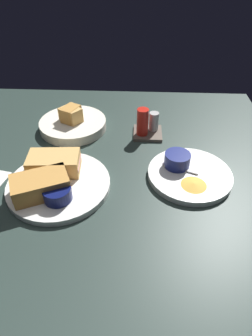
{
  "coord_description": "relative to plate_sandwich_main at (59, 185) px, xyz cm",
  "views": [
    {
      "loc": [
        11.83,
        -54.74,
        49.52
      ],
      "look_at": [
        8.99,
        1.78,
        3.0
      ],
      "focal_mm": 30.29,
      "sensor_mm": 36.0,
      "label": 1
    }
  ],
  "objects": [
    {
      "name": "ground_plane",
      "position": [
        7.75,
        3.0,
        -2.3
      ],
      "size": [
        110.0,
        110.0,
        3.0
      ],
      "primitive_type": "cube",
      "color": "#283833"
    },
    {
      "name": "plate_sandwich_main",
      "position": [
        0.0,
        0.0,
        0.0
      ],
      "size": [
        25.89,
        25.89,
        1.6
      ],
      "primitive_type": "cylinder",
      "color": "white",
      "rests_on": "ground_plane"
    },
    {
      "name": "sandwich_half_near",
      "position": [
        -1.86,
        4.55,
        3.2
      ],
      "size": [
        13.73,
        8.53,
        4.8
      ],
      "color": "tan",
      "rests_on": "plate_sandwich_main"
    },
    {
      "name": "sandwich_half_far",
      "position": [
        -3.02,
        -3.89,
        3.2
      ],
      "size": [
        14.97,
        12.27,
        4.8
      ],
      "color": "#C68C42",
      "rests_on": "plate_sandwich_main"
    },
    {
      "name": "ramekin_dark_sauce",
      "position": [
        1.33,
        -5.67,
        2.61
      ],
      "size": [
        6.68,
        6.68,
        3.36
      ],
      "color": "#0C144C",
      "rests_on": "plate_sandwich_main"
    },
    {
      "name": "spoon_by_dark_ramekin",
      "position": [
        -1.21,
        -0.91,
        1.16
      ],
      "size": [
        5.95,
        9.4,
        0.8
      ],
      "color": "silver",
      "rests_on": "plate_sandwich_main"
    },
    {
      "name": "plate_chips_companion",
      "position": [
        33.49,
        5.54,
        0.0
      ],
      "size": [
        21.99,
        21.99,
        1.6
      ],
      "primitive_type": "cylinder",
      "color": "white",
      "rests_on": "ground_plane"
    },
    {
      "name": "ramekin_light_gravy",
      "position": [
        30.19,
        8.29,
        2.82
      ],
      "size": [
        6.84,
        6.84,
        3.75
      ],
      "color": "navy",
      "rests_on": "plate_chips_companion"
    },
    {
      "name": "spoon_by_gravy_ramekin",
      "position": [
        29.07,
        7.28,
        1.16
      ],
      "size": [
        9.72,
        4.99,
        0.8
      ],
      "color": "silver",
      "rests_on": "plate_chips_companion"
    },
    {
      "name": "plantain_chip_scatter",
      "position": [
        32.05,
        4.33,
        1.1
      ],
      "size": [
        10.97,
        15.62,
        0.6
      ],
      "color": "orange",
      "rests_on": "plate_chips_companion"
    },
    {
      "name": "bread_basket_rear",
      "position": [
        -1.91,
        28.23,
        1.45
      ],
      "size": [
        21.59,
        21.59,
        7.74
      ],
      "color": "silver",
      "rests_on": "ground_plane"
    },
    {
      "name": "condiment_caddy",
      "position": [
        22.23,
        25.57,
        2.61
      ],
      "size": [
        9.0,
        9.0,
        9.5
      ],
      "color": "brown",
      "rests_on": "ground_plane"
    }
  ]
}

